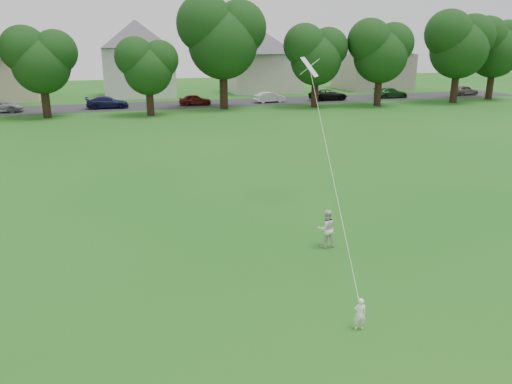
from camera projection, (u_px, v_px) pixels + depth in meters
name	position (u px, v px, depth m)	size (l,w,h in m)	color
ground	(289.00, 291.00, 13.71)	(160.00, 160.00, 0.00)	#145B17
street	(147.00, 106.00, 52.11)	(90.00, 7.00, 0.01)	#2D2D30
toddler	(360.00, 314.00, 11.79)	(0.30, 0.20, 0.82)	white
older_boy	(326.00, 229.00, 16.45)	(0.63, 0.49, 1.30)	silver
kite	(328.00, 155.00, 16.00)	(1.94, 5.61, 11.56)	white
tree_row	(189.00, 41.00, 46.18)	(80.55, 8.87, 11.59)	black
parked_cars	(191.00, 100.00, 52.28)	(71.34, 2.09, 1.22)	black
house_row	(144.00, 56.00, 60.08)	(76.46, 14.12, 10.52)	silver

